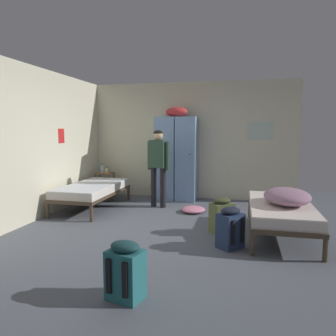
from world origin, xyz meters
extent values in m
plane|color=#565B66|center=(0.00, 0.00, 0.00)|extent=(8.14, 8.14, 0.00)
cube|color=beige|center=(0.00, 2.57, 1.32)|extent=(4.70, 0.06, 2.64)
cube|color=beige|center=(-2.32, 0.00, 1.32)|extent=(0.06, 5.09, 2.64)
cube|color=#B7CCBC|center=(1.52, 2.54, 1.55)|extent=(0.55, 0.01, 0.40)
cube|color=red|center=(-2.29, 0.89, 1.45)|extent=(0.01, 0.20, 0.28)
cube|color=#7A9ECC|center=(-0.51, 2.26, 0.93)|extent=(0.44, 0.52, 1.85)
cylinder|color=black|center=(-0.38, 1.99, 1.05)|extent=(0.02, 0.03, 0.02)
cube|color=#7A9ECC|center=(-0.05, 2.26, 0.93)|extent=(0.44, 0.52, 1.85)
cylinder|color=black|center=(0.08, 1.99, 1.05)|extent=(0.02, 0.03, 0.02)
ellipsoid|color=red|center=(-0.28, 2.26, 1.96)|extent=(0.48, 0.36, 0.22)
cylinder|color=brown|center=(-2.17, 2.08, 0.28)|extent=(0.03, 0.03, 0.55)
cylinder|color=brown|center=(-1.82, 2.08, 0.28)|extent=(0.03, 0.03, 0.55)
cylinder|color=brown|center=(-2.17, 2.35, 0.28)|extent=(0.03, 0.03, 0.55)
cylinder|color=brown|center=(-1.82, 2.35, 0.28)|extent=(0.03, 0.03, 0.55)
cube|color=brown|center=(-1.99, 2.22, 0.19)|extent=(0.38, 0.30, 0.02)
cube|color=brown|center=(-1.99, 2.22, 0.56)|extent=(0.38, 0.30, 0.02)
cylinder|color=#473828|center=(2.16, 1.05, 0.14)|extent=(0.06, 0.06, 0.28)
cylinder|color=#473828|center=(1.32, 1.05, 0.14)|extent=(0.06, 0.06, 0.28)
cylinder|color=#473828|center=(2.16, -0.79, 0.14)|extent=(0.06, 0.06, 0.28)
cylinder|color=#473828|center=(1.32, -0.79, 0.14)|extent=(0.06, 0.06, 0.28)
cube|color=#473828|center=(1.74, 0.13, 0.31)|extent=(0.90, 1.90, 0.06)
cube|color=silver|center=(1.74, 0.13, 0.41)|extent=(0.87, 1.84, 0.14)
cube|color=silver|center=(1.74, 0.13, 0.49)|extent=(0.86, 1.82, 0.01)
cylinder|color=#473828|center=(-2.16, 0.15, 0.14)|extent=(0.06, 0.06, 0.28)
cylinder|color=#473828|center=(-1.32, 0.15, 0.14)|extent=(0.06, 0.06, 0.28)
cylinder|color=#473828|center=(-2.16, 1.99, 0.14)|extent=(0.06, 0.06, 0.28)
cylinder|color=#473828|center=(-1.32, 1.99, 0.14)|extent=(0.06, 0.06, 0.28)
cube|color=#473828|center=(-1.74, 1.07, 0.31)|extent=(0.90, 1.90, 0.06)
cube|color=silver|center=(-1.74, 1.07, 0.41)|extent=(0.87, 1.84, 0.14)
cube|color=silver|center=(-1.74, 1.07, 0.49)|extent=(0.86, 1.82, 0.01)
ellipsoid|color=gray|center=(1.82, 0.08, 0.60)|extent=(0.66, 0.88, 0.23)
cylinder|color=black|center=(-0.39, 1.46, 0.40)|extent=(0.12, 0.12, 0.81)
cylinder|color=black|center=(-0.60, 1.51, 0.40)|extent=(0.12, 0.12, 0.81)
cube|color=#284233|center=(-0.49, 1.49, 1.09)|extent=(0.38, 0.28, 0.55)
cylinder|color=#284233|center=(-0.29, 1.43, 1.05)|extent=(0.08, 0.08, 0.57)
cylinder|color=#284233|center=(-0.69, 1.54, 1.05)|extent=(0.08, 0.08, 0.57)
sphere|color=#DBAD89|center=(-0.49, 1.49, 1.46)|extent=(0.20, 0.20, 0.20)
ellipsoid|color=black|center=(-0.49, 1.49, 1.51)|extent=(0.19, 0.19, 0.11)
cylinder|color=#B2DBEA|center=(-2.07, 2.24, 0.66)|extent=(0.07, 0.07, 0.17)
cylinder|color=#2666B2|center=(-2.07, 2.24, 0.76)|extent=(0.04, 0.04, 0.03)
cylinder|color=beige|center=(-1.92, 2.18, 0.63)|extent=(0.05, 0.05, 0.13)
cylinder|color=black|center=(-1.92, 2.18, 0.71)|extent=(0.03, 0.03, 0.03)
cube|color=navy|center=(1.04, -0.56, 0.23)|extent=(0.39, 0.40, 0.46)
ellipsoid|color=black|center=(0.93, -0.46, 0.15)|extent=(0.22, 0.23, 0.20)
ellipsoid|color=black|center=(1.04, -0.56, 0.50)|extent=(0.35, 0.36, 0.10)
cube|color=black|center=(1.20, -0.58, 0.25)|extent=(0.05, 0.05, 0.32)
cube|color=black|center=(1.09, -0.71, 0.25)|extent=(0.05, 0.05, 0.32)
cube|color=#566038|center=(0.89, 0.04, 0.23)|extent=(0.40, 0.39, 0.46)
ellipsoid|color=#383D23|center=(0.98, -0.07, 0.15)|extent=(0.24, 0.21, 0.20)
ellipsoid|color=#383D23|center=(0.89, 0.04, 0.50)|extent=(0.36, 0.35, 0.10)
cube|color=black|center=(0.73, 0.09, 0.25)|extent=(0.05, 0.05, 0.32)
cube|color=black|center=(0.87, 0.20, 0.25)|extent=(0.05, 0.05, 0.32)
cube|color=#23666B|center=(0.16, -2.13, 0.23)|extent=(0.37, 0.31, 0.46)
ellipsoid|color=#193D42|center=(0.19, -1.99, 0.15)|extent=(0.25, 0.14, 0.20)
ellipsoid|color=#193D42|center=(0.16, -2.13, 0.50)|extent=(0.33, 0.28, 0.10)
cube|color=black|center=(0.21, -2.28, 0.25)|extent=(0.05, 0.04, 0.32)
cube|color=black|center=(0.04, -2.24, 0.25)|extent=(0.05, 0.04, 0.32)
ellipsoid|color=pink|center=(0.27, 1.20, 0.05)|extent=(0.45, 0.50, 0.11)
camera|label=1|loc=(1.19, -4.83, 1.55)|focal=34.77mm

